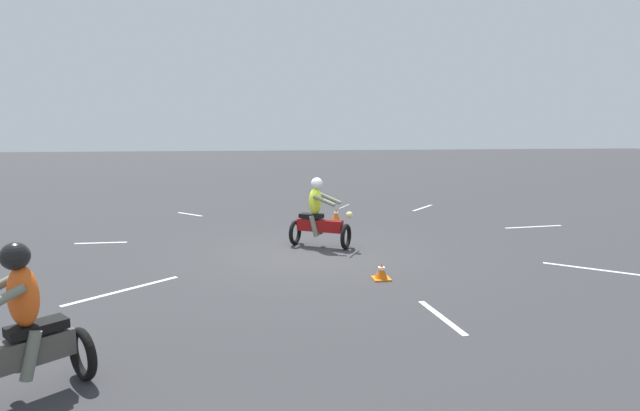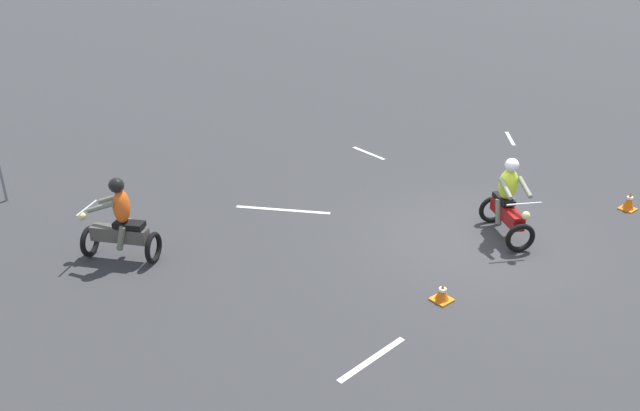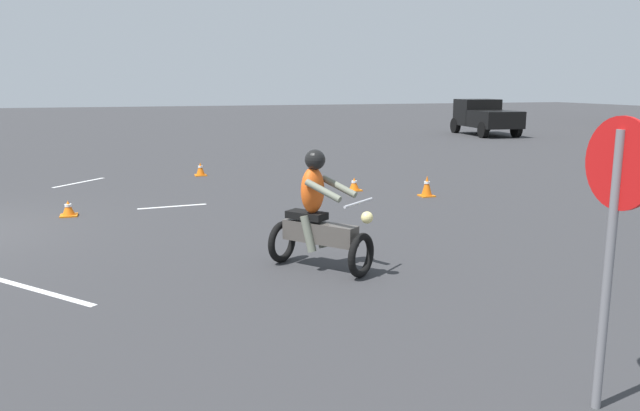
# 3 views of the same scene
# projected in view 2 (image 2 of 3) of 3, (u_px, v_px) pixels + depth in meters

# --- Properties ---
(ground_plane) EXTENTS (120.00, 120.00, 0.00)m
(ground_plane) POSITION_uv_depth(u_px,v_px,m) (473.00, 239.00, 12.60)
(ground_plane) COLOR #333335
(motorcycle_rider_foreground) EXTENTS (1.51, 1.22, 1.66)m
(motorcycle_rider_foreground) POSITION_uv_depth(u_px,v_px,m) (508.00, 203.00, 12.42)
(motorcycle_rider_foreground) COLOR black
(motorcycle_rider_foreground) RESTS_ON ground
(motorcycle_rider_background) EXTENTS (1.47, 1.35, 1.66)m
(motorcycle_rider_background) POSITION_uv_depth(u_px,v_px,m) (120.00, 224.00, 11.57)
(motorcycle_rider_background) COLOR black
(motorcycle_rider_background) RESTS_ON ground
(traffic_cone_near_right) EXTENTS (0.32, 0.32, 0.42)m
(traffic_cone_near_right) POSITION_uv_depth(u_px,v_px,m) (629.00, 201.00, 13.76)
(traffic_cone_near_right) COLOR orange
(traffic_cone_near_right) RESTS_ON ground
(traffic_cone_far_left) EXTENTS (0.32, 0.32, 0.31)m
(traffic_cone_far_left) POSITION_uv_depth(u_px,v_px,m) (442.00, 293.00, 10.52)
(traffic_cone_far_left) COLOR orange
(traffic_cone_far_left) RESTS_ON ground
(lane_stripe_e) EXTENTS (1.24, 0.13, 0.01)m
(lane_stripe_e) POSITION_uv_depth(u_px,v_px,m) (369.00, 153.00, 17.12)
(lane_stripe_e) COLOR silver
(lane_stripe_e) RESTS_ON ground
(lane_stripe_ne) EXTENTS (1.68, 1.46, 0.01)m
(lane_stripe_ne) POSITION_uv_depth(u_px,v_px,m) (283.00, 210.00, 13.82)
(lane_stripe_ne) COLOR silver
(lane_stripe_ne) RESTS_ON ground
(lane_stripe_n) EXTENTS (0.22, 1.42, 0.01)m
(lane_stripe_n) POSITION_uv_depth(u_px,v_px,m) (372.00, 359.00, 9.18)
(lane_stripe_n) COLOR silver
(lane_stripe_n) RESTS_ON ground
(lane_stripe_se) EXTENTS (0.92, 0.93, 0.01)m
(lane_stripe_se) POSITION_uv_depth(u_px,v_px,m) (510.00, 138.00, 18.24)
(lane_stripe_se) COLOR silver
(lane_stripe_se) RESTS_ON ground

